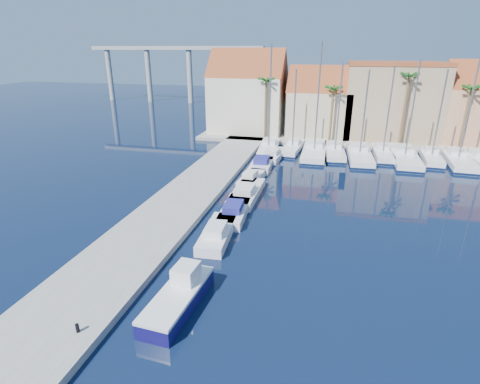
{
  "coord_description": "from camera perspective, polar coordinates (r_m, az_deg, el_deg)",
  "views": [
    {
      "loc": [
        4.46,
        -15.9,
        13.87
      ],
      "look_at": [
        -2.44,
        11.52,
        3.0
      ],
      "focal_mm": 28.0,
      "sensor_mm": 36.0,
      "label": 1
    }
  ],
  "objects": [
    {
      "name": "sailboat_6",
      "position": [
        54.2,
        23.71,
        5.03
      ],
      "size": [
        3.3,
        12.0,
        12.72
      ],
      "rotation": [
        0.0,
        0.0,
        -0.01
      ],
      "color": "white",
      "rests_on": "ground"
    },
    {
      "name": "sailboat_2",
      "position": [
        53.5,
        11.28,
        6.25
      ],
      "size": [
        3.22,
        11.81,
        14.77
      ],
      "rotation": [
        0.0,
        0.0,
        0.01
      ],
      "color": "white",
      "rests_on": "ground"
    },
    {
      "name": "building_1",
      "position": [
        63.53,
        12.07,
        12.83
      ],
      "size": [
        10.3,
        8.0,
        11.0
      ],
      "color": "tan",
      "rests_on": "shore_north"
    },
    {
      "name": "sailboat_4",
      "position": [
        53.15,
        17.69,
        5.53
      ],
      "size": [
        3.46,
        11.41,
        11.45
      ],
      "rotation": [
        0.0,
        0.0,
        0.04
      ],
      "color": "white",
      "rests_on": "ground"
    },
    {
      "name": "palm_3",
      "position": [
        60.73,
        31.75,
        13.05
      ],
      "size": [
        2.6,
        2.6,
        9.65
      ],
      "color": "brown",
      "rests_on": "shore_north"
    },
    {
      "name": "building_0",
      "position": [
        64.96,
        1.2,
        14.54
      ],
      "size": [
        12.3,
        9.0,
        13.5
      ],
      "color": "beige",
      "rests_on": "shore_north"
    },
    {
      "name": "motorboat_west_1",
      "position": [
        33.07,
        -0.83,
        -2.8
      ],
      "size": [
        2.57,
        6.78,
        1.4
      ],
      "rotation": [
        0.0,
        0.0,
        0.07
      ],
      "color": "white",
      "rests_on": "ground"
    },
    {
      "name": "sailboat_5",
      "position": [
        54.68,
        20.85,
        5.6
      ],
      "size": [
        2.53,
        8.66,
        11.94
      ],
      "rotation": [
        0.0,
        0.0,
        0.03
      ],
      "color": "white",
      "rests_on": "ground"
    },
    {
      "name": "motorboat_west_2",
      "position": [
        37.11,
        0.97,
        -0.07
      ],
      "size": [
        2.39,
        7.44,
        1.4
      ],
      "rotation": [
        0.0,
        0.0,
        0.0
      ],
      "color": "white",
      "rests_on": "ground"
    },
    {
      "name": "viaduct",
      "position": [
        107.2,
        -10.41,
        18.78
      ],
      "size": [
        48.0,
        2.2,
        14.45
      ],
      "color": "#9E9E99",
      "rests_on": "ground"
    },
    {
      "name": "motorboat_west_0",
      "position": [
        29.22,
        -3.49,
        -6.23
      ],
      "size": [
        2.44,
        6.4,
        1.4
      ],
      "rotation": [
        0.0,
        0.0,
        0.07
      ],
      "color": "white",
      "rests_on": "ground"
    },
    {
      "name": "fishing_boat",
      "position": [
        22.39,
        -9.26,
        -15.35
      ],
      "size": [
        2.38,
        6.08,
        2.09
      ],
      "rotation": [
        0.0,
        0.0,
        -0.07
      ],
      "color": "#110D4E",
      "rests_on": "ground"
    },
    {
      "name": "bollard",
      "position": [
        21.61,
        -23.53,
        -18.49
      ],
      "size": [
        0.19,
        0.19,
        0.47
      ],
      "primitive_type": "cylinder",
      "color": "black",
      "rests_on": "quay_west"
    },
    {
      "name": "motorboat_west_3",
      "position": [
        41.28,
        1.76,
        2.13
      ],
      "size": [
        2.27,
        5.68,
        1.4
      ],
      "rotation": [
        0.0,
        0.0,
        -0.09
      ],
      "color": "white",
      "rests_on": "ground"
    },
    {
      "name": "sailboat_8",
      "position": [
        55.88,
        30.18,
        4.4
      ],
      "size": [
        3.5,
        10.95,
        13.27
      ],
      "rotation": [
        0.0,
        0.0,
        -0.06
      ],
      "color": "white",
      "rests_on": "ground"
    },
    {
      "name": "building_2",
      "position": [
        64.92,
        22.15,
        12.81
      ],
      "size": [
        14.2,
        10.2,
        11.5
      ],
      "color": "tan",
      "rests_on": "shore_north"
    },
    {
      "name": "sailboat_7",
      "position": [
        55.31,
        27.08,
        4.83
      ],
      "size": [
        2.74,
        8.49,
        11.56
      ],
      "rotation": [
        0.0,
        0.0,
        -0.06
      ],
      "color": "white",
      "rests_on": "ground"
    },
    {
      "name": "sailboat_0",
      "position": [
        54.17,
        4.45,
        6.81
      ],
      "size": [
        3.33,
        9.81,
        14.45
      ],
      "rotation": [
        0.0,
        0.0,
        0.08
      ],
      "color": "white",
      "rests_on": "ground"
    },
    {
      "name": "quay_west",
      "position": [
        35.09,
        -9.66,
        -2.13
      ],
      "size": [
        6.0,
        77.0,
        0.5
      ],
      "primitive_type": "cube",
      "color": "gray",
      "rests_on": "ground"
    },
    {
      "name": "shore_north",
      "position": [
        65.57,
        18.83,
        7.93
      ],
      "size": [
        54.0,
        16.0,
        0.5
      ],
      "primitive_type": "cube",
      "color": "gray",
      "rests_on": "ground"
    },
    {
      "name": "motorboat_west_4",
      "position": [
        46.92,
        3.41,
        4.45
      ],
      "size": [
        2.71,
        7.56,
        1.4
      ],
      "rotation": [
        0.0,
        0.0,
        0.04
      ],
      "color": "white",
      "rests_on": "ground"
    },
    {
      "name": "palm_0",
      "position": [
        59.03,
        4.03,
        16.33
      ],
      "size": [
        2.6,
        2.6,
        10.15
      ],
      "color": "brown",
      "rests_on": "shore_north"
    },
    {
      "name": "motorboat_west_5",
      "position": [
        50.7,
        5.1,
        5.67
      ],
      "size": [
        2.68,
        6.99,
        1.4
      ],
      "rotation": [
        0.0,
        0.0,
        -0.07
      ],
      "color": "white",
      "rests_on": "ground"
    },
    {
      "name": "sailboat_1",
      "position": [
        54.58,
        8.09,
        6.75
      ],
      "size": [
        2.9,
        8.57,
        11.35
      ],
      "rotation": [
        0.0,
        0.0,
        -0.08
      ],
      "color": "white",
      "rests_on": "ground"
    },
    {
      "name": "palm_2",
      "position": [
        58.81,
        24.36,
        15.51
      ],
      "size": [
        2.6,
        2.6,
        11.15
      ],
      "color": "brown",
      "rests_on": "shore_north"
    },
    {
      "name": "ground",
      "position": [
        21.57,
        -1.25,
        -19.01
      ],
      "size": [
        260.0,
        260.0,
        0.0
      ],
      "primitive_type": "plane",
      "color": "black",
      "rests_on": "ground"
    },
    {
      "name": "sailboat_3",
      "position": [
        53.76,
        14.22,
        6.08
      ],
      "size": [
        3.14,
        9.55,
        12.2
      ],
      "rotation": [
        0.0,
        0.0,
        0.07
      ],
      "color": "white",
      "rests_on": "ground"
    },
    {
      "name": "palm_1",
      "position": [
        58.18,
        14.07,
        14.78
      ],
      "size": [
        2.6,
        2.6,
        9.15
      ],
      "color": "brown",
      "rests_on": "shore_north"
    },
    {
      "name": "building_3",
      "position": [
        66.65,
        32.6,
        10.91
      ],
      "size": [
        10.3,
        8.0,
        12.0
      ],
      "color": "tan",
      "rests_on": "shore_north"
    }
  ]
}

